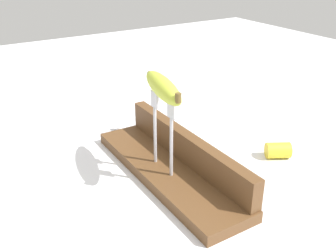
% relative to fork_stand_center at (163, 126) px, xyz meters
% --- Properties ---
extents(ground_plane, '(3.00, 3.00, 0.00)m').
position_rel_fork_stand_center_xyz_m(ground_plane, '(0.00, 0.01, -0.13)').
color(ground_plane, silver).
extents(wooden_board, '(0.46, 0.13, 0.03)m').
position_rel_fork_stand_center_xyz_m(wooden_board, '(0.00, 0.01, -0.12)').
color(wooden_board, brown).
rests_on(wooden_board, ground).
extents(board_backstop, '(0.45, 0.03, 0.07)m').
position_rel_fork_stand_center_xyz_m(board_backstop, '(0.00, 0.06, -0.07)').
color(board_backstop, brown).
rests_on(board_backstop, wooden_board).
extents(fork_stand_center, '(0.09, 0.01, 0.17)m').
position_rel_fork_stand_center_xyz_m(fork_stand_center, '(0.00, 0.00, 0.00)').
color(fork_stand_center, '#B2B2B7').
rests_on(fork_stand_center, wooden_board).
extents(banana_raised_center, '(0.19, 0.08, 0.04)m').
position_rel_fork_stand_center_xyz_m(banana_raised_center, '(-0.00, 0.00, 0.09)').
color(banana_raised_center, '#B2C138').
rests_on(banana_raised_center, fork_stand_center).
extents(fork_fallen_near, '(0.12, 0.17, 0.01)m').
position_rel_fork_stand_center_xyz_m(fork_fallen_near, '(-0.31, 0.04, -0.12)').
color(fork_fallen_near, '#B2B2B7').
rests_on(fork_fallen_near, ground).
extents(banana_chunk_near, '(0.06, 0.07, 0.04)m').
position_rel_fork_stand_center_xyz_m(banana_chunk_near, '(0.07, 0.29, -0.11)').
color(banana_chunk_near, yellow).
rests_on(banana_chunk_near, ground).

